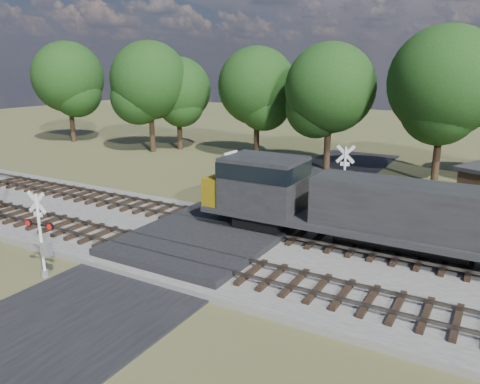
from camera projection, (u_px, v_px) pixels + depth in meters
The scene contains 9 objects.
ground at pixel (201, 247), 23.50m from camera, with size 160.00×160.00×0.00m, color #4B522B.
ballast_bed at pixel (410, 286), 19.06m from camera, with size 140.00×10.00×0.30m, color gray.
road at pixel (201, 247), 23.49m from camera, with size 7.00×60.00×0.08m, color black.
crossing_panel at pixel (206, 238), 23.83m from camera, with size 7.00×9.00×0.62m, color #262628.
track_near at pixel (233, 267), 20.21m from camera, with size 140.00×2.60×0.33m.
track_far at pixel (282, 233), 24.39m from camera, with size 140.00×2.60×0.33m.
crossing_signal_near at pixel (43, 242), 19.85m from camera, with size 1.54×0.35×3.83m.
crossing_signal_far at pixel (342, 187), 27.90m from camera, with size 1.75×0.49×4.38m.
treeline at pixel (403, 89), 36.46m from camera, with size 83.98×10.64×11.81m.
Camera 1 is at (12.68, -18.02, 8.86)m, focal length 35.00 mm.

